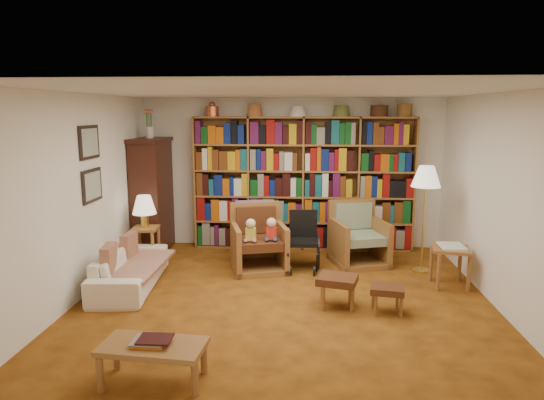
# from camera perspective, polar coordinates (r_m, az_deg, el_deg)

# --- Properties ---
(floor) EXTENTS (5.00, 5.00, 0.00)m
(floor) POSITION_cam_1_polar(r_m,az_deg,el_deg) (6.08, 1.47, -11.65)
(floor) COLOR #945416
(floor) RESTS_ON ground
(ceiling) EXTENTS (5.00, 5.00, 0.00)m
(ceiling) POSITION_cam_1_polar(r_m,az_deg,el_deg) (5.64, 1.59, 12.61)
(ceiling) COLOR silver
(ceiling) RESTS_ON wall_back
(wall_back) EXTENTS (5.00, 0.00, 5.00)m
(wall_back) POSITION_cam_1_polar(r_m,az_deg,el_deg) (8.20, 2.30, 3.15)
(wall_back) COLOR white
(wall_back) RESTS_ON floor
(wall_front) EXTENTS (5.00, 0.00, 5.00)m
(wall_front) POSITION_cam_1_polar(r_m,az_deg,el_deg) (3.31, -0.39, -7.79)
(wall_front) COLOR white
(wall_front) RESTS_ON floor
(wall_left) EXTENTS (0.00, 5.00, 5.00)m
(wall_left) POSITION_cam_1_polar(r_m,az_deg,el_deg) (6.35, -21.64, 0.30)
(wall_left) COLOR white
(wall_left) RESTS_ON floor
(wall_right) EXTENTS (0.00, 5.00, 5.00)m
(wall_right) POSITION_cam_1_polar(r_m,az_deg,el_deg) (6.15, 25.48, -0.28)
(wall_right) COLOR white
(wall_right) RESTS_ON floor
(bookshelf) EXTENTS (3.60, 0.30, 2.42)m
(bookshelf) POSITION_cam_1_polar(r_m,az_deg,el_deg) (8.04, 3.69, 2.42)
(bookshelf) COLOR brown
(bookshelf) RESTS_ON floor
(curio_cabinet) EXTENTS (0.50, 0.95, 2.40)m
(curio_cabinet) POSITION_cam_1_polar(r_m,az_deg,el_deg) (8.14, -13.91, 0.69)
(curio_cabinet) COLOR #3C1610
(curio_cabinet) RESTS_ON floor
(framed_pictures) EXTENTS (0.03, 0.52, 0.97)m
(framed_pictures) POSITION_cam_1_polar(r_m,az_deg,el_deg) (6.56, -20.56, 3.98)
(framed_pictures) COLOR black
(framed_pictures) RESTS_ON wall_left
(sofa) EXTENTS (1.74, 0.80, 0.49)m
(sofa) POSITION_cam_1_polar(r_m,az_deg,el_deg) (6.70, -16.34, -7.72)
(sofa) COLOR white
(sofa) RESTS_ON floor
(sofa_throw) EXTENTS (0.75, 1.38, 0.04)m
(sofa_throw) POSITION_cam_1_polar(r_m,az_deg,el_deg) (6.67, -15.96, -7.31)
(sofa_throw) COLOR beige
(sofa_throw) RESTS_ON sofa
(cushion_left) EXTENTS (0.13, 0.36, 0.36)m
(cushion_left) POSITION_cam_1_polar(r_m,az_deg,el_deg) (7.00, -16.44, -5.21)
(cushion_left) COLOR maroon
(cushion_left) RESTS_ON sofa
(cushion_right) EXTENTS (0.17, 0.40, 0.38)m
(cushion_right) POSITION_cam_1_polar(r_m,az_deg,el_deg) (6.38, -18.63, -6.86)
(cushion_right) COLOR maroon
(cushion_right) RESTS_ON sofa
(side_table_lamp) EXTENTS (0.40, 0.40, 0.57)m
(side_table_lamp) POSITION_cam_1_polar(r_m,az_deg,el_deg) (7.55, -14.63, -4.29)
(side_table_lamp) COLOR brown
(side_table_lamp) RESTS_ON floor
(table_lamp) EXTENTS (0.35, 0.35, 0.48)m
(table_lamp) POSITION_cam_1_polar(r_m,az_deg,el_deg) (7.44, -14.80, -0.67)
(table_lamp) COLOR gold
(table_lamp) RESTS_ON side_table_lamp
(armchair_leather) EXTENTS (0.95, 0.97, 0.96)m
(armchair_leather) POSITION_cam_1_polar(r_m,az_deg,el_deg) (7.14, -1.46, -4.95)
(armchair_leather) COLOR brown
(armchair_leather) RESTS_ON floor
(armchair_sage) EXTENTS (0.96, 0.97, 0.94)m
(armchair_sage) POSITION_cam_1_polar(r_m,az_deg,el_deg) (7.53, 10.14, -4.59)
(armchair_sage) COLOR brown
(armchair_sage) RESTS_ON floor
(wheelchair) EXTENTS (0.49, 0.68, 0.85)m
(wheelchair) POSITION_cam_1_polar(r_m,az_deg,el_deg) (7.15, 3.66, -5.00)
(wheelchair) COLOR black
(wheelchair) RESTS_ON floor
(floor_lamp) EXTENTS (0.41, 0.41, 1.54)m
(floor_lamp) POSITION_cam_1_polar(r_m,az_deg,el_deg) (7.12, 17.66, 2.17)
(floor_lamp) COLOR gold
(floor_lamp) RESTS_ON floor
(side_table_papers) EXTENTS (0.54, 0.54, 0.56)m
(side_table_papers) POSITION_cam_1_polar(r_m,az_deg,el_deg) (6.81, 20.25, -5.99)
(side_table_papers) COLOR brown
(side_table_papers) RESTS_ON floor
(footstool_a) EXTENTS (0.53, 0.48, 0.38)m
(footstool_a) POSITION_cam_1_polar(r_m,az_deg,el_deg) (5.82, 7.69, -9.51)
(footstool_a) COLOR #542D16
(footstool_a) RESTS_ON floor
(footstool_b) EXTENTS (0.42, 0.38, 0.32)m
(footstool_b) POSITION_cam_1_polar(r_m,az_deg,el_deg) (5.78, 13.41, -10.36)
(footstool_b) COLOR #542D16
(footstool_b) RESTS_ON floor
(coffee_table) EXTENTS (0.92, 0.52, 0.41)m
(coffee_table) POSITION_cam_1_polar(r_m,az_deg,el_deg) (4.40, -13.83, -16.66)
(coffee_table) COLOR brown
(coffee_table) RESTS_ON floor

